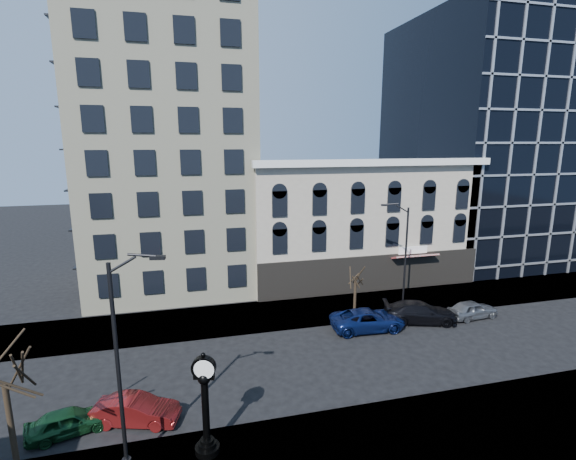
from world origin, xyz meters
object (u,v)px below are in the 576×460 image
object	(u,v)px
street_clock	(206,408)
car_near_a	(68,421)
car_near_b	(136,410)
street_lamp_near	(131,307)

from	to	relation	value
street_clock	car_near_a	bearing A→B (deg)	171.65
car_near_a	car_near_b	world-z (taller)	car_near_b
street_clock	street_lamp_near	world-z (taller)	street_lamp_near
car_near_a	car_near_b	distance (m)	3.14
street_clock	car_near_b	world-z (taller)	street_clock
car_near_b	car_near_a	bearing A→B (deg)	106.74
street_lamp_near	street_clock	bearing A→B (deg)	13.83
street_clock	car_near_a	distance (m)	7.40
street_clock	car_near_b	distance (m)	4.86
street_lamp_near	car_near_b	bearing A→B (deg)	110.00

